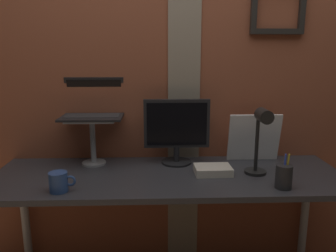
{
  "coord_description": "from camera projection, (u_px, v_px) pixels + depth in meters",
  "views": [
    {
      "loc": [
        -0.12,
        -1.76,
        1.38
      ],
      "look_at": [
        -0.05,
        0.08,
        0.97
      ],
      "focal_mm": 35.83,
      "sensor_mm": 36.0,
      "label": 1
    }
  ],
  "objects": [
    {
      "name": "brick_wall_back",
      "position": [
        175.0,
        71.0,
        2.09
      ],
      "size": [
        3.33,
        0.16,
        2.53
      ],
      "color": "brown",
      "rests_on": "ground_plane"
    },
    {
      "name": "desk",
      "position": [
        169.0,
        187.0,
        1.86
      ],
      "size": [
        1.93,
        0.62,
        0.72
      ],
      "color": "#333338",
      "rests_on": "ground_plane"
    },
    {
      "name": "monitor",
      "position": [
        177.0,
        127.0,
        1.98
      ],
      "size": [
        0.39,
        0.18,
        0.39
      ],
      "color": "black",
      "rests_on": "desk"
    },
    {
      "name": "laptop_stand",
      "position": [
        93.0,
        134.0,
        1.97
      ],
      "size": [
        0.28,
        0.22,
        0.28
      ],
      "color": "gray",
      "rests_on": "desk"
    },
    {
      "name": "laptop",
      "position": [
        93.0,
        106.0,
        2.0
      ],
      "size": [
        0.36,
        0.28,
        0.23
      ],
      "color": "black",
      "rests_on": "laptop_stand"
    },
    {
      "name": "whiteboard_panel",
      "position": [
        254.0,
        138.0,
        2.04
      ],
      "size": [
        0.32,
        0.07,
        0.3
      ],
      "primitive_type": "cube",
      "rotation": [
        0.19,
        0.0,
        0.0
      ],
      "color": "white",
      "rests_on": "desk"
    },
    {
      "name": "desk_lamp",
      "position": [
        261.0,
        135.0,
        1.76
      ],
      "size": [
        0.12,
        0.2,
        0.38
      ],
      "color": "black",
      "rests_on": "desk"
    },
    {
      "name": "pen_cup",
      "position": [
        284.0,
        177.0,
        1.64
      ],
      "size": [
        0.08,
        0.08,
        0.18
      ],
      "color": "#262628",
      "rests_on": "desk"
    },
    {
      "name": "coffee_mug",
      "position": [
        59.0,
        182.0,
        1.61
      ],
      "size": [
        0.13,
        0.09,
        0.1
      ],
      "color": "#2D4C8C",
      "rests_on": "desk"
    },
    {
      "name": "paper_clutter_stack",
      "position": [
        213.0,
        170.0,
        1.85
      ],
      "size": [
        0.2,
        0.15,
        0.04
      ],
      "primitive_type": "cube",
      "rotation": [
        0.0,
        0.0,
        0.03
      ],
      "color": "silver",
      "rests_on": "desk"
    }
  ]
}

